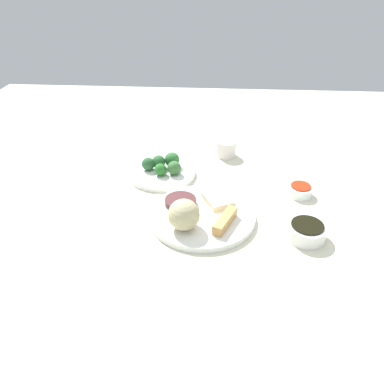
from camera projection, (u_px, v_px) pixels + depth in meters
name	position (u px, v px, depth m)	size (l,w,h in m)	color
tabletop	(221.00, 222.00, 0.99)	(2.20, 2.20, 0.02)	beige
main_plate	(202.00, 217.00, 0.98)	(0.27, 0.27, 0.02)	white
rice_scoop	(184.00, 215.00, 0.91)	(0.08, 0.08, 0.08)	#BEB484
spring_roll	(225.00, 221.00, 0.94)	(0.10, 0.02, 0.03)	tan
crab_rangoon_wonton	(218.00, 200.00, 1.02)	(0.08, 0.06, 0.02)	beige
stir_fry_heap	(181.00, 202.00, 1.01)	(0.08, 0.08, 0.02)	#4D2627
broccoli_plate	(162.00, 173.00, 1.18)	(0.21, 0.21, 0.01)	white
broccoli_floret_0	(161.00, 170.00, 1.14)	(0.04, 0.04, 0.04)	#286C27
broccoli_floret_1	(172.00, 160.00, 1.19)	(0.05, 0.05, 0.05)	#2F6D33
broccoli_floret_2	(159.00, 162.00, 1.18)	(0.04, 0.04, 0.04)	#2C6230
broccoli_floret_4	(174.00, 168.00, 1.15)	(0.04, 0.04, 0.04)	#3A6D36
broccoli_floret_5	(148.00, 164.00, 1.17)	(0.04, 0.04, 0.04)	#2A5B31
soy_sauce_bowl	(306.00, 232.00, 0.92)	(0.09, 0.09, 0.04)	white
soy_sauce_bowl_liquid	(308.00, 225.00, 0.90)	(0.08, 0.08, 0.00)	black
sauce_ramekin_sweet_and_sour	(300.00, 191.00, 1.08)	(0.07, 0.07, 0.03)	white
sauce_ramekin_sweet_and_sour_liquid	(301.00, 186.00, 1.07)	(0.06, 0.06, 0.00)	red
teacup	(226.00, 148.00, 1.28)	(0.07, 0.07, 0.05)	white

